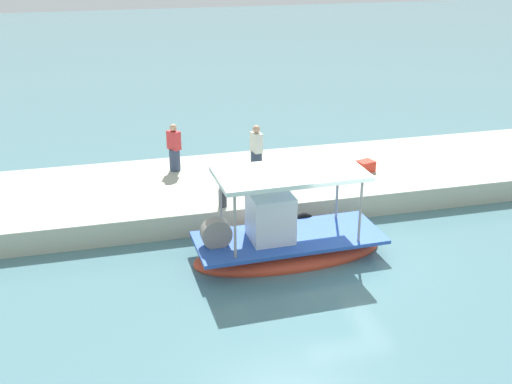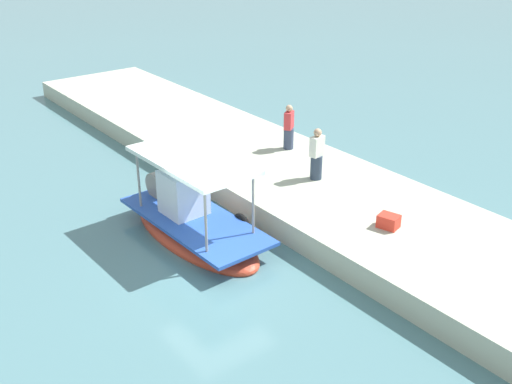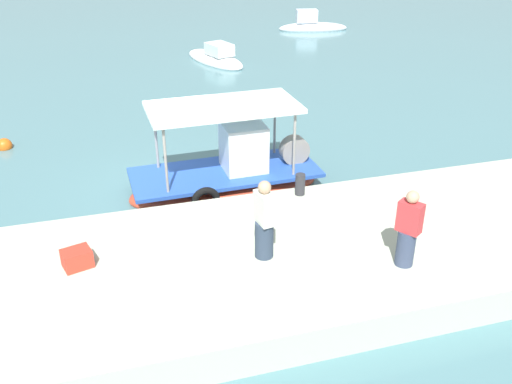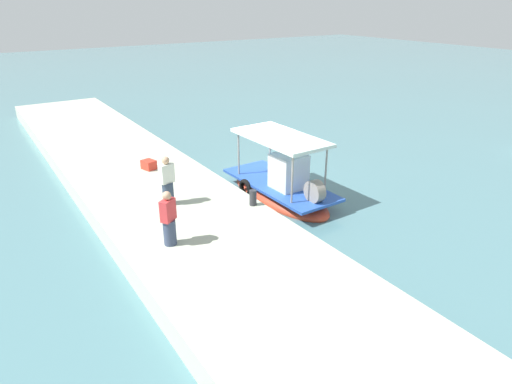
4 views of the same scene
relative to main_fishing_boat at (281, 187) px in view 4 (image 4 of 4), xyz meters
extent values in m
plane|color=slate|center=(-1.59, 0.35, -0.43)|extent=(120.00, 120.00, 0.00)
cube|color=#B7BEA7|center=(-1.59, -4.25, -0.07)|extent=(36.00, 5.04, 0.72)
ellipsoid|color=#CA4129|center=(-0.10, 0.01, -0.37)|extent=(5.31, 2.16, 0.84)
cube|color=blue|center=(-0.10, 0.01, 0.10)|extent=(5.10, 2.15, 0.10)
cube|color=silver|center=(0.43, 0.02, 0.74)|extent=(1.13, 1.14, 1.38)
cylinder|color=gray|center=(1.56, 0.82, 0.97)|extent=(0.07, 0.07, 1.84)
cylinder|color=gray|center=(1.60, -0.71, 0.97)|extent=(0.07, 0.07, 1.84)
cylinder|color=gray|center=(-1.80, 0.73, 0.97)|extent=(0.07, 0.07, 1.84)
cylinder|color=gray|center=(-1.76, -0.81, 0.97)|extent=(0.07, 0.07, 1.84)
cube|color=silver|center=(-0.10, 0.01, 1.95)|extent=(3.91, 2.03, 0.12)
torus|color=black|center=(-0.86, -1.06, -0.10)|extent=(0.74, 0.20, 0.74)
cylinder|color=gray|center=(1.90, 0.06, 0.50)|extent=(0.81, 0.37, 0.80)
cylinder|color=#2D3B4F|center=(-0.34, -4.41, 0.68)|extent=(0.43, 0.43, 0.78)
cube|color=silver|center=(-0.34, -4.41, 1.39)|extent=(0.34, 0.51, 0.64)
sphere|color=tan|center=(-0.34, -4.41, 1.83)|extent=(0.25, 0.25, 0.25)
cylinder|color=#37425C|center=(2.21, -5.44, 0.66)|extent=(0.50, 0.50, 0.75)
cube|color=#D0363A|center=(2.21, -5.44, 1.34)|extent=(0.46, 0.52, 0.62)
sphere|color=tan|center=(2.21, -5.44, 1.77)|extent=(0.24, 0.24, 0.24)
cylinder|color=#2D2D33|center=(1.28, -2.08, 0.55)|extent=(0.24, 0.24, 0.53)
cube|color=red|center=(-3.94, -3.74, 0.47)|extent=(0.64, 0.56, 0.36)
sphere|color=orange|center=(-6.23, 4.85, -0.34)|extent=(0.48, 0.48, 0.48)
camera|label=1|loc=(4.59, 14.54, 7.76)|focal=44.39mm
camera|label=2|loc=(-13.35, 8.08, 8.25)|focal=43.23mm
camera|label=3|loc=(-3.14, -13.43, 6.63)|focal=39.44mm
camera|label=4|loc=(12.87, -9.50, 6.67)|focal=31.83mm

